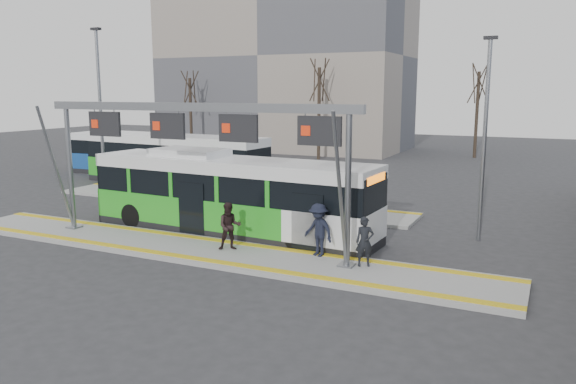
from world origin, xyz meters
name	(u,v)px	position (x,y,z in m)	size (l,w,h in m)	color
ground	(200,252)	(0.00, 0.00, 0.00)	(120.00, 120.00, 0.00)	#2D2D30
platform_main	(200,250)	(0.00, 0.00, 0.07)	(22.00, 3.00, 0.15)	gray
platform_second	(224,202)	(-4.00, 8.00, 0.07)	(20.00, 3.00, 0.15)	gray
tactile_main	(200,248)	(0.00, 0.00, 0.16)	(22.00, 2.65, 0.02)	gold
tactile_second	(235,197)	(-4.00, 9.15, 0.16)	(20.00, 0.35, 0.02)	gold
gantry	(193,133)	(-0.35, 0.25, 4.30)	(13.00, 1.68, 5.20)	slate
apartment_block	(286,56)	(-14.00, 36.00, 9.21)	(24.50, 12.50, 18.40)	gray
hero_bus	(230,196)	(-0.44, 2.86, 1.55)	(12.43, 3.22, 3.39)	black
bg_bus_green	(175,160)	(-9.86, 11.68, 1.54)	(12.58, 3.50, 3.11)	black
bg_bus_blue	(144,155)	(-14.43, 14.27, 1.41)	(11.03, 3.04, 2.85)	black
passenger_a	(365,242)	(6.01, 0.56, 0.96)	(0.59, 0.39, 1.62)	black
passenger_b	(230,226)	(1.07, 0.31, 1.01)	(0.83, 0.65, 1.72)	black
passenger_c	(318,230)	(4.22, 0.98, 1.07)	(1.18, 0.68, 1.83)	black
tree_left	(319,81)	(-6.95, 27.87, 6.62)	(1.40, 1.40, 8.73)	#382B21
tree_mid	(479,84)	(4.92, 34.88, 6.37)	(1.40, 1.40, 8.40)	#382B21
tree_far	(190,89)	(-19.92, 27.68, 5.98)	(1.40, 1.40, 7.88)	#382B21
lamp_west	(101,113)	(-9.42, 5.22, 4.65)	(0.50, 0.25, 8.82)	slate
lamp_east	(485,135)	(8.88, 6.07, 4.12)	(0.50, 0.25, 7.75)	slate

